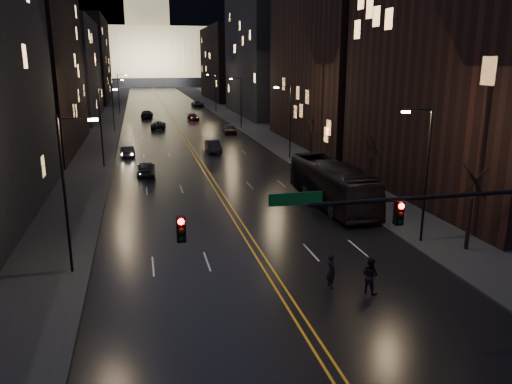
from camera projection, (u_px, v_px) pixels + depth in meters
ground at (315, 343)px, 21.38m from camera, size 900.00×900.00×0.00m
road at (162, 103)px, 143.82m from camera, size 20.00×320.00×0.02m
sidewalk_left at (112, 104)px, 140.72m from camera, size 8.00×320.00×0.16m
sidewalk_right at (211, 102)px, 146.88m from camera, size 8.00×320.00×0.16m
center_line at (162, 103)px, 143.82m from camera, size 0.62×320.00×0.01m
building_left_mid at (21, 43)px, 64.07m from camera, size 12.00×30.00×28.00m
building_left_far at (64, 70)px, 100.87m from camera, size 12.00×34.00×20.00m
building_left_dist at (86, 60)px, 145.58m from camera, size 12.00×40.00×24.00m
building_right_near at (476, 58)px, 41.78m from camera, size 12.00×26.00×24.00m
building_right_tall at (341, 6)px, 68.26m from camera, size 12.00×30.00×38.00m
building_right_mid at (265, 55)px, 109.34m from camera, size 12.00×34.00×26.00m
building_right_dist at (228, 64)px, 155.06m from camera, size 12.00×40.00×22.00m
capitol at (149, 50)px, 252.49m from camera, size 90.00×50.00×58.50m
traffic_signal at (449, 220)px, 21.38m from camera, size 17.29×0.45×7.00m
streetlamp_right_near at (424, 168)px, 31.88m from camera, size 2.13×0.25×9.00m
streetlamp_left_near at (68, 187)px, 27.13m from camera, size 2.13×0.25×9.00m
streetlamp_right_mid at (289, 118)px, 60.14m from camera, size 2.13×0.25×9.00m
streetlamp_left_mid at (102, 123)px, 55.38m from camera, size 2.13×0.25×9.00m
streetlamp_right_far at (240, 100)px, 88.39m from camera, size 2.13×0.25×9.00m
streetlamp_left_far at (114, 102)px, 83.64m from camera, size 2.13×0.25×9.00m
streetlamp_right_dist at (215, 90)px, 116.65m from camera, size 2.13×0.25×9.00m
streetlamp_left_dist at (119, 92)px, 111.90m from camera, size 2.13×0.25×9.00m
tree_right_near at (473, 182)px, 30.62m from camera, size 2.40×2.40×6.65m
tree_right_mid at (372, 146)px, 43.81m from camera, size 2.40×2.40×6.65m
tree_right_far at (311, 124)px, 58.88m from camera, size 2.40×2.40×6.65m
bus at (332, 184)px, 41.42m from camera, size 3.26×13.06×3.62m
oncoming_car_a at (146, 168)px, 52.52m from camera, size 1.99×4.66×1.57m
oncoming_car_b at (127, 151)px, 62.81m from camera, size 1.97×4.44×1.41m
oncoming_car_c at (158, 125)px, 89.21m from camera, size 2.97×5.35×1.42m
oncoming_car_d at (147, 114)px, 106.32m from camera, size 2.85×5.83×1.63m
receding_car_a at (213, 147)px, 65.84m from camera, size 1.74×4.90×1.61m
receding_car_b at (230, 129)px, 82.53m from camera, size 2.38×4.99×1.65m
receding_car_c at (193, 117)px, 101.96m from camera, size 2.30×4.58×1.28m
receding_car_d at (198, 104)px, 132.24m from camera, size 2.88×5.66×1.53m
pedestrian_a at (331, 271)px, 26.43m from camera, size 0.55×0.75×1.89m
pedestrian_b at (370, 275)px, 25.81m from camera, size 0.96×1.08×1.96m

